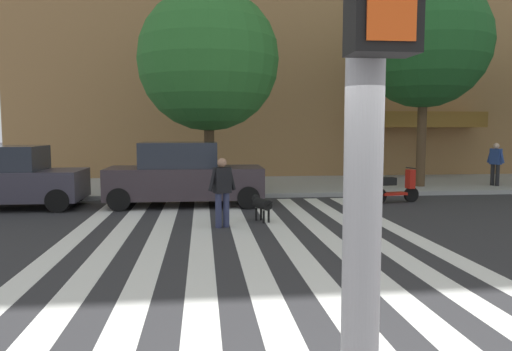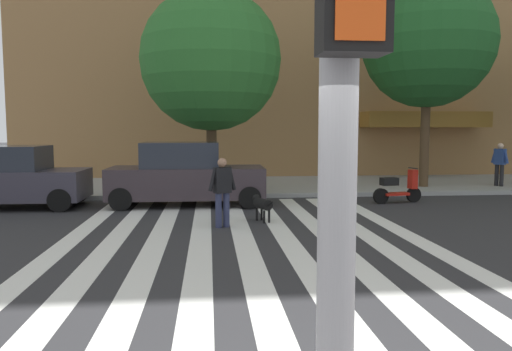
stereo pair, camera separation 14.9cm
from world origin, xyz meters
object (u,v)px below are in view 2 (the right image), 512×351
(parked_car_behind_first, at_px, (186,176))
(parked_scooter, at_px, (398,188))
(parked_car_near_curb, at_px, (4,178))
(street_tree_nearest, at_px, (211,60))
(pedestrian_bystander, at_px, (500,162))
(street_tree_middle, at_px, (428,42))
(pedestrian_dog_walker, at_px, (222,188))
(dog_on_leash, at_px, (262,204))

(parked_car_behind_first, bearing_deg, parked_scooter, -1.77)
(parked_car_near_curb, height_order, parked_car_behind_first, parked_car_behind_first)
(parked_car_behind_first, height_order, parked_scooter, parked_car_behind_first)
(parked_car_behind_first, height_order, street_tree_nearest, street_tree_nearest)
(parked_car_behind_first, relative_size, pedestrian_bystander, 2.84)
(street_tree_nearest, bearing_deg, pedestrian_bystander, 2.11)
(parked_car_behind_first, xyz_separation_m, street_tree_middle, (8.80, 2.81, 4.60))
(street_tree_nearest, bearing_deg, parked_scooter, -23.03)
(parked_car_near_curb, height_order, street_tree_nearest, street_tree_nearest)
(parked_car_behind_first, bearing_deg, pedestrian_dog_walker, -73.68)
(parked_scooter, bearing_deg, dog_on_leash, -150.11)
(parked_scooter, xyz_separation_m, street_tree_middle, (2.21, 3.01, 5.03))
(street_tree_nearest, height_order, pedestrian_bystander, street_tree_nearest)
(pedestrian_dog_walker, bearing_deg, dog_on_leash, 32.64)
(pedestrian_bystander, bearing_deg, street_tree_middle, 177.09)
(parked_car_near_curb, distance_m, pedestrian_dog_walker, 7.20)
(parked_car_behind_first, distance_m, parked_scooter, 6.61)
(parked_car_behind_first, xyz_separation_m, pedestrian_dog_walker, (1.02, -3.47, 0.02))
(parked_car_behind_first, xyz_separation_m, parked_scooter, (6.59, -0.20, -0.43))
(street_tree_nearest, distance_m, dog_on_leash, 6.72)
(street_tree_nearest, bearing_deg, dog_on_leash, -76.58)
(parked_car_behind_first, relative_size, street_tree_middle, 0.60)
(parked_car_behind_first, height_order, pedestrian_bystander, parked_car_behind_first)
(dog_on_leash, xyz_separation_m, pedestrian_bystander, (9.72, 5.49, 0.63))
(dog_on_leash, bearing_deg, pedestrian_bystander, 29.47)
(street_tree_middle, bearing_deg, pedestrian_dog_walker, -141.11)
(street_tree_nearest, height_order, pedestrian_dog_walker, street_tree_nearest)
(parked_scooter, relative_size, dog_on_leash, 1.75)
(parked_scooter, bearing_deg, parked_car_near_curb, 179.02)
(street_tree_nearest, xyz_separation_m, dog_on_leash, (1.21, -5.09, -4.23))
(parked_scooter, xyz_separation_m, dog_on_leash, (-4.57, -2.63, -0.04))
(parked_scooter, relative_size, street_tree_middle, 0.21)
(parked_car_near_curb, bearing_deg, pedestrian_dog_walker, -28.86)
(parked_car_behind_first, distance_m, street_tree_middle, 10.32)
(street_tree_middle, bearing_deg, street_tree_nearest, -176.06)
(street_tree_middle, height_order, dog_on_leash, street_tree_middle)
(street_tree_middle, distance_m, pedestrian_bystander, 5.32)
(parked_car_behind_first, xyz_separation_m, pedestrian_bystander, (11.74, 2.66, 0.17))
(parked_car_behind_first, relative_size, dog_on_leash, 5.00)
(parked_car_near_curb, distance_m, parked_scooter, 11.89)
(street_tree_middle, relative_size, pedestrian_bystander, 4.75)
(parked_car_near_curb, bearing_deg, pedestrian_bystander, 8.87)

